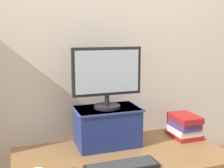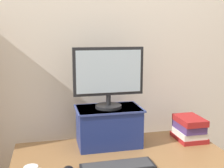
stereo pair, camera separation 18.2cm
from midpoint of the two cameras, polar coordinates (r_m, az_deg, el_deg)
back_wall at (r=2.24m, az=0.87°, el=4.28°), size 7.00×0.08×2.60m
desk at (r=1.94m, az=4.62°, el=-16.28°), size 1.39×0.69×0.75m
riser_box at (r=2.00m, az=1.92°, el=-8.45°), size 0.46×0.29×0.27m
computer_monitor at (r=1.91m, az=2.00°, el=1.81°), size 0.49×0.18×0.42m
keyboard at (r=1.72m, az=4.30°, el=-16.49°), size 0.44×0.14×0.02m
book_stack at (r=2.20m, az=17.76°, el=-8.68°), size 0.20×0.25×0.18m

